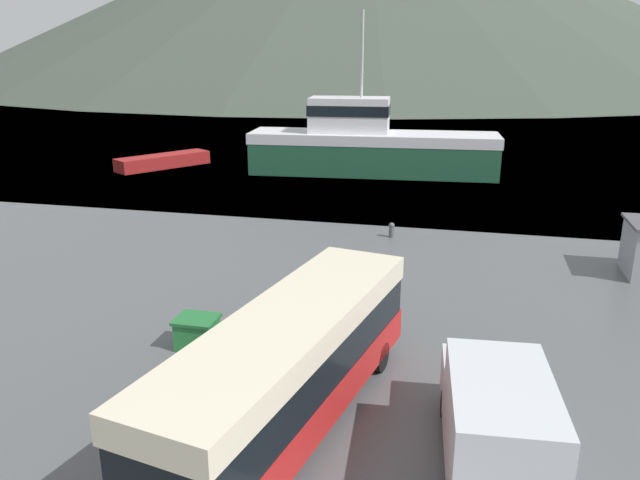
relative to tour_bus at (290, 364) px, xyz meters
name	(u,v)px	position (x,y,z in m)	size (l,w,h in m)	color
water_surface	(465,87)	(2.71, 138.91, -1.76)	(240.00, 240.00, 0.00)	#3D5160
tour_bus	(290,364)	(0.00, 0.00, 0.00)	(4.53, 10.79, 3.11)	red
delivery_van	(496,418)	(4.94, -0.59, -0.42)	(2.60, 5.75, 2.55)	silver
fishing_boat	(369,144)	(-3.19, 33.06, 0.46)	(18.70, 5.70, 11.74)	#1E5138
storage_bin	(197,332)	(-4.11, 3.53, -1.24)	(1.32, 1.14, 1.02)	#287F3D
small_boat	(163,161)	(-19.50, 31.76, -1.26)	(5.77, 7.33, 1.00)	maroon
mooring_bollard	(392,229)	(0.51, 16.99, -1.34)	(0.30, 0.30, 0.76)	#4C4C51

